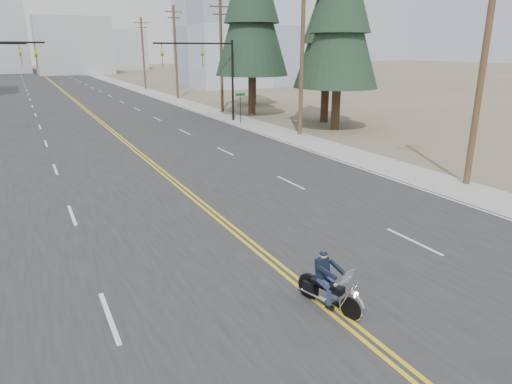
% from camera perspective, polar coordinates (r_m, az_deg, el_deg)
% --- Properties ---
extents(ground_plane, '(400.00, 400.00, 0.00)m').
position_cam_1_polar(ground_plane, '(10.78, 15.40, -18.66)').
color(ground_plane, '#776D56').
rests_on(ground_plane, ground).
extents(road, '(20.00, 200.00, 0.01)m').
position_cam_1_polar(road, '(76.71, -22.87, 11.44)').
color(road, '#303033').
rests_on(road, ground).
extents(sidewalk_right, '(3.00, 200.00, 0.01)m').
position_cam_1_polar(sidewalk_right, '(78.48, -14.33, 12.35)').
color(sidewalk_right, '#A5A5A0').
rests_on(sidewalk_right, ground).
extents(traffic_mast_right, '(7.10, 0.26, 7.00)m').
position_cam_1_polar(traffic_mast_right, '(41.14, -5.64, 15.54)').
color(traffic_mast_right, black).
rests_on(traffic_mast_right, ground).
extents(street_sign, '(0.90, 0.06, 2.62)m').
position_cam_1_polar(street_sign, '(40.25, -1.97, 11.10)').
color(street_sign, black).
rests_on(street_sign, ground).
extents(utility_pole_a, '(2.20, 0.30, 11.00)m').
position_cam_1_polar(utility_pole_a, '(23.51, 26.58, 14.44)').
color(utility_pole_a, brown).
rests_on(utility_pole_a, ground).
extents(utility_pole_b, '(2.20, 0.30, 11.50)m').
position_cam_1_polar(utility_pole_b, '(34.69, 5.78, 16.93)').
color(utility_pole_b, brown).
rests_on(utility_pole_b, ground).
extents(utility_pole_c, '(2.20, 0.30, 11.00)m').
position_cam_1_polar(utility_pole_c, '(48.01, -4.36, 16.78)').
color(utility_pole_c, brown).
rests_on(utility_pole_c, ground).
extents(utility_pole_d, '(2.20, 0.30, 11.50)m').
position_cam_1_polar(utility_pole_d, '(62.09, -10.02, 16.95)').
color(utility_pole_d, brown).
rests_on(utility_pole_d, ground).
extents(utility_pole_e, '(2.20, 0.30, 11.00)m').
position_cam_1_polar(utility_pole_e, '(78.47, -13.92, 16.58)').
color(utility_pole_e, brown).
rests_on(utility_pole_e, ground).
extents(glass_building, '(24.00, 16.00, 20.00)m').
position_cam_1_polar(glass_building, '(85.33, -0.53, 19.96)').
color(glass_building, '#9EB5CC').
rests_on(glass_building, ground).
extents(haze_bldg_b, '(18.00, 14.00, 14.00)m').
position_cam_1_polar(haze_bldg_b, '(131.97, -21.90, 16.58)').
color(haze_bldg_b, '#ADB2B7').
rests_on(haze_bldg_b, ground).
extents(haze_bldg_c, '(16.00, 12.00, 18.00)m').
position_cam_1_polar(haze_bldg_c, '(125.09, -5.74, 18.62)').
color(haze_bldg_c, '#B7BCC6').
rests_on(haze_bldg_c, ground).
extents(haze_bldg_e, '(14.00, 14.00, 12.00)m').
position_cam_1_polar(haze_bldg_e, '(159.29, -16.54, 16.67)').
color(haze_bldg_e, '#B7BCC6').
rests_on(haze_bldg_e, ground).
extents(motorcyclist, '(1.28, 2.03, 1.47)m').
position_cam_1_polar(motorcyclist, '(11.65, 9.28, -11.02)').
color(motorcyclist, black).
rests_on(motorcyclist, ground).
extents(conifer_near, '(6.28, 6.28, 16.61)m').
position_cam_1_polar(conifer_near, '(37.46, 10.60, 22.22)').
color(conifer_near, '#382619').
rests_on(conifer_near, ground).
extents(conifer_mid, '(5.65, 5.65, 15.08)m').
position_cam_1_polar(conifer_mid, '(41.43, 9.05, 20.57)').
color(conifer_mid, '#382619').
rests_on(conifer_mid, ground).
extents(conifer_far, '(6.07, 6.07, 16.25)m').
position_cam_1_polar(conifer_far, '(54.56, -0.38, 20.68)').
color(conifer_far, '#382619').
rests_on(conifer_far, ground).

